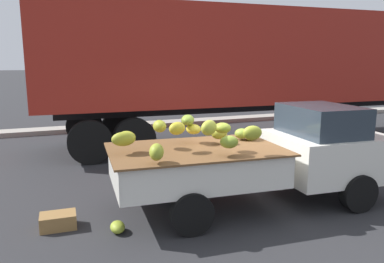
% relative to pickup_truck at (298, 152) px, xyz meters
% --- Properties ---
extents(ground, '(220.00, 220.00, 0.00)m').
position_rel_pickup_truck_xyz_m(ground, '(-0.74, 0.29, -0.89)').
color(ground, '#28282B').
extents(curb_strip, '(80.00, 0.80, 0.16)m').
position_rel_pickup_truck_xyz_m(curb_strip, '(-0.74, 8.46, -0.81)').
color(curb_strip, gray).
rests_on(curb_strip, ground).
extents(pickup_truck, '(5.02, 2.08, 1.70)m').
position_rel_pickup_truck_xyz_m(pickup_truck, '(0.00, 0.00, 0.00)').
color(pickup_truck, silver).
rests_on(pickup_truck, ground).
extents(semi_trailer, '(12.09, 3.07, 3.95)m').
position_rel_pickup_truck_xyz_m(semi_trailer, '(1.47, 4.85, 1.65)').
color(semi_trailer, maroon).
rests_on(semi_trailer, ground).
extents(fallen_banana_bunch_near_tailgate, '(0.22, 0.32, 0.17)m').
position_rel_pickup_truck_xyz_m(fallen_banana_bunch_near_tailgate, '(-3.27, -0.16, -0.80)').
color(fallen_banana_bunch_near_tailgate, '#90A22E').
rests_on(fallen_banana_bunch_near_tailgate, ground).
extents(produce_crate, '(0.53, 0.38, 0.23)m').
position_rel_pickup_truck_xyz_m(produce_crate, '(-4.08, 0.31, -0.77)').
color(produce_crate, olive).
rests_on(produce_crate, ground).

